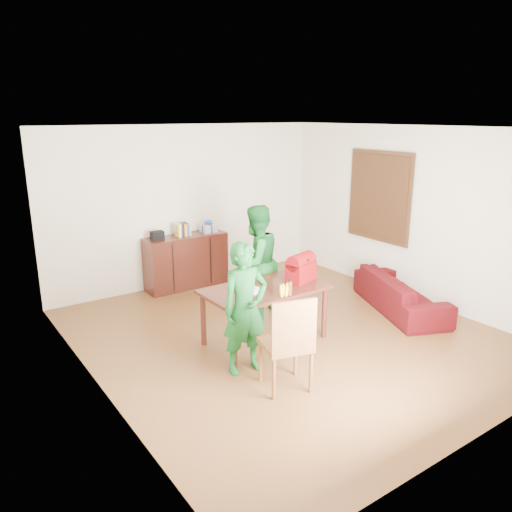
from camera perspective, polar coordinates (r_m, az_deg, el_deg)
room at (r=6.48m, az=3.10°, el=2.06°), size 5.20×5.70×2.90m
table at (r=6.37m, az=1.03°, el=-4.39°), size 1.57×0.89×0.74m
chair at (r=5.46m, az=3.43°, el=-11.90°), size 0.59×0.58×1.08m
person_near at (r=5.61m, az=-1.28°, el=-6.00°), size 0.58×0.41×1.53m
person_far at (r=7.10m, az=-0.01°, el=-0.72°), size 0.89×0.75×1.65m
laptop at (r=6.20m, az=-0.51°, el=-3.69°), size 0.35×0.29×0.21m
bananas at (r=6.02m, az=3.21°, el=-4.42°), size 0.20×0.17×0.06m
bottle at (r=6.08m, az=3.83°, el=-3.58°), size 0.07×0.07×0.19m
red_bag at (r=6.57m, az=5.16°, el=-1.64°), size 0.45×0.33×0.30m
sofa at (r=7.82m, az=16.18°, el=-4.04°), size 1.39×1.99×0.54m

